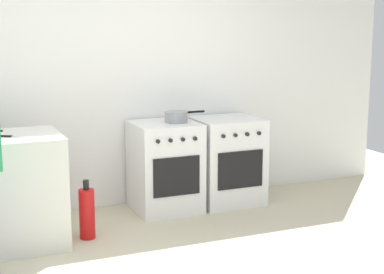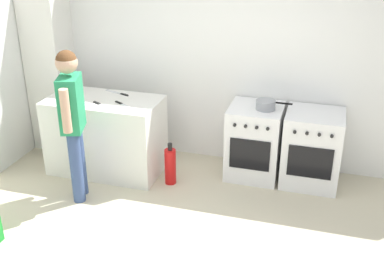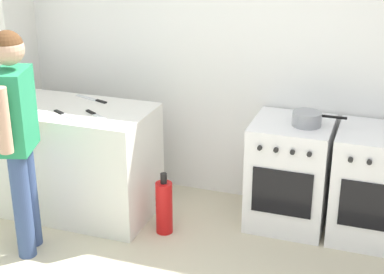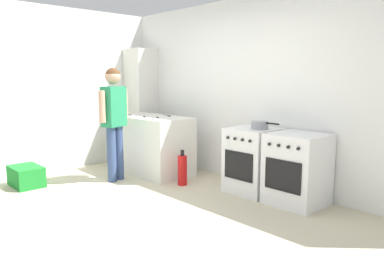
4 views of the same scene
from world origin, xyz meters
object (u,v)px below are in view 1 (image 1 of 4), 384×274
knife_utility (12,136)px  oven_right (226,160)px  pot (176,117)px  oven_left (165,166)px  fire_extinguisher (87,213)px

knife_utility → oven_right: bearing=12.6°
oven_right → pot: pot is taller
oven_left → fire_extinguisher: bearing=-151.2°
knife_utility → fire_extinguisher: 0.89m
oven_left → knife_utility: 1.58m
oven_right → fire_extinguisher: (-1.52, -0.48, -0.21)m
oven_right → knife_utility: (-2.08, -0.47, 0.48)m
oven_right → oven_left: bearing=-180.0°
oven_left → pot: pot is taller
oven_right → fire_extinguisher: 1.61m
oven_left → fire_extinguisher: size_ratio=1.70×
knife_utility → fire_extinguisher: knife_utility is taller
oven_left → fire_extinguisher: oven_left is taller
oven_left → knife_utility: size_ratio=3.68×
oven_left → fire_extinguisher: 1.01m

